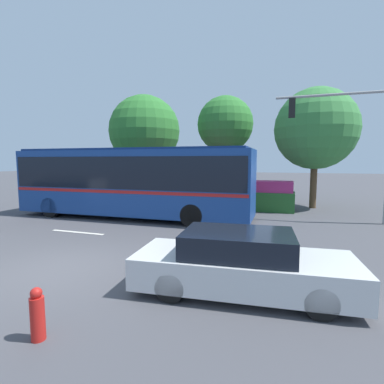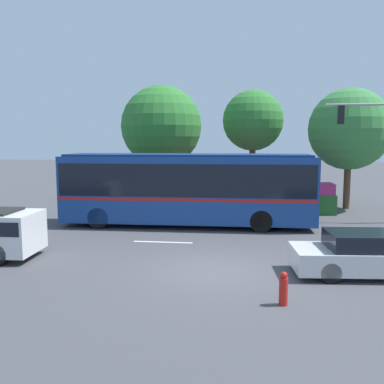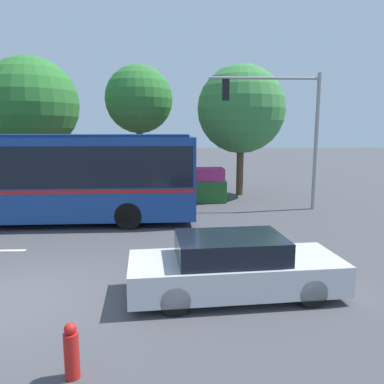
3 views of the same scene
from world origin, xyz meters
name	(u,v)px [view 3 (image 3 of 3)]	position (x,y,z in m)	size (l,w,h in m)	color
ground_plane	(12,301)	(0.00, 0.00, 0.00)	(140.00, 140.00, 0.00)	#444449
city_bus	(40,173)	(-1.72, 6.87, 1.95)	(11.96, 2.76, 3.44)	navy
sedan_foreground	(234,267)	(4.76, 0.15, 0.63)	(4.75, 2.14, 1.33)	silver
traffic_light_pole	(289,120)	(8.54, 9.05, 4.07)	(4.97, 0.24, 6.08)	gray
flowering_hedge	(135,185)	(1.43, 11.17, 0.83)	(9.17, 1.49, 1.70)	#286028
street_tree_left	(31,105)	(-4.14, 12.96, 4.94)	(4.97, 4.97, 7.44)	brown
street_tree_centre	(139,100)	(1.48, 13.83, 5.27)	(3.76, 3.76, 7.18)	brown
street_tree_right	(241,109)	(7.09, 13.02, 4.72)	(4.78, 4.78, 7.12)	brown
fire_hydrant	(72,352)	(1.97, -2.56, 0.41)	(0.22, 0.22, 0.86)	red
lane_stripe_near	(199,251)	(4.18, 3.17, 0.01)	(2.40, 0.16, 0.01)	silver
lane_stripe_mid	(204,250)	(4.35, 3.22, 0.01)	(2.40, 0.16, 0.01)	silver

